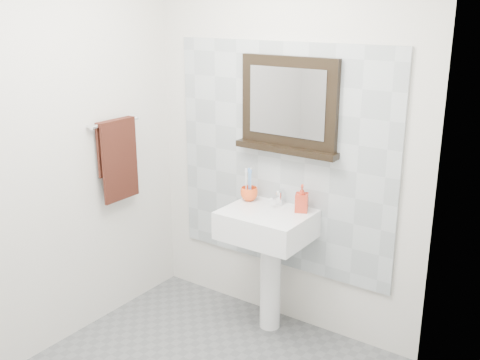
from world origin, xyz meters
name	(u,v)px	position (x,y,z in m)	size (l,w,h in m)	color
back_wall	(283,144)	(0.00, 1.10, 1.25)	(2.00, 0.01, 2.50)	silver
left_wall	(44,157)	(-1.00, 0.00, 1.25)	(0.01, 2.20, 2.50)	silver
right_wall	(357,231)	(1.00, 0.00, 1.25)	(0.01, 2.20, 2.50)	silver
splashback	(282,159)	(0.00, 1.09, 1.15)	(1.60, 0.02, 1.50)	#A7B1B5
pedestal_sink	(267,237)	(0.03, 0.87, 0.68)	(0.55, 0.44, 0.96)	white
toothbrush_cup	(249,194)	(-0.18, 0.97, 0.91)	(0.12, 0.12, 0.09)	#FD561D
toothbrushes	(249,183)	(-0.18, 0.97, 0.98)	(0.05, 0.04, 0.21)	white
soap_dispenser	(302,198)	(0.22, 0.98, 0.95)	(0.08, 0.08, 0.18)	red
framed_mirror	(289,107)	(0.06, 1.06, 1.50)	(0.71, 0.11, 0.60)	black
towel_bar	(115,122)	(-0.95, 0.53, 1.37)	(0.07, 0.40, 0.03)	silver
hand_towel	(118,154)	(-0.94, 0.53, 1.16)	(0.06, 0.30, 0.55)	black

